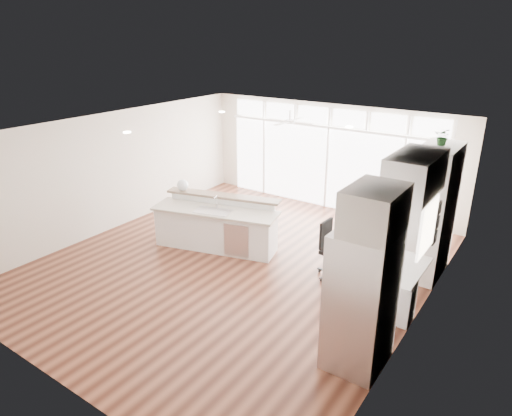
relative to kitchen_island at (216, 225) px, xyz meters
The scene contains 24 objects.
floor 1.04m from the kitchen_island, 23.16° to the right, with size 7.00×8.00×0.02m, color #492216.
ceiling 2.34m from the kitchen_island, 23.16° to the right, with size 7.00×8.00×0.02m, color white.
wall_back 3.83m from the kitchen_island, 77.43° to the left, with size 7.00×0.04×2.70m, color silver.
wall_front 4.50m from the kitchen_island, 79.39° to the right, with size 7.00×0.04×2.70m, color silver.
wall_left 2.83m from the kitchen_island, behind, with size 0.04×8.00×2.70m, color silver.
wall_right 4.41m from the kitchen_island, ahead, with size 0.04×8.00×2.70m, color silver.
glass_wall 3.72m from the kitchen_island, 77.22° to the left, with size 5.80×0.06×2.08m, color white.
transom_row 4.12m from the kitchen_island, 77.22° to the left, with size 5.90×0.06×0.40m, color white.
desk_window 4.39m from the kitchen_island, ahead, with size 0.04×0.85×0.85m, color white.
ceiling_fan 3.15m from the kitchen_island, 82.69° to the left, with size 1.16×1.16×0.32m, color white.
recessed_lights 2.30m from the kitchen_island, 10.32° to the right, with size 3.40×3.00×0.02m, color white.
oven_cabinet 4.30m from the kitchen_island, 20.02° to the left, with size 0.64×1.20×2.50m, color white.
desk_nook 3.95m from the kitchen_island, ahead, with size 0.72×1.30×0.76m, color white.
upper_cabinets 4.38m from the kitchen_island, ahead, with size 0.64×1.30×0.64m, color white.
refrigerator 4.30m from the kitchen_island, 23.40° to the right, with size 0.76×0.90×2.00m, color silver.
fridge_cabinet 4.68m from the kitchen_island, 23.09° to the right, with size 0.64×0.90×0.60m, color white.
framed_photos 4.40m from the kitchen_island, ahead, with size 0.06×0.22×0.80m, color black.
kitchen_island is the anchor object (origin of this frame).
rug 3.73m from the kitchen_island, ahead, with size 0.99×0.71×0.01m, color #321710.
office_chair 2.65m from the kitchen_island, ahead, with size 0.57×0.53×1.10m, color black.
fishbowl 1.22m from the kitchen_island, behind, with size 0.25×0.25×0.25m, color white.
monitor 3.89m from the kitchen_island, ahead, with size 0.09×0.52×0.44m, color black.
keyboard 3.70m from the kitchen_island, ahead, with size 0.12×0.33×0.02m, color silver.
potted_plant 4.73m from the kitchen_island, 20.02° to the left, with size 0.28×0.31×0.24m, color #255223.
Camera 1 is at (4.93, -6.47, 4.35)m, focal length 32.00 mm.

